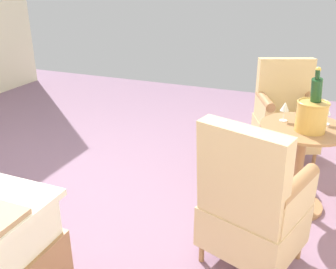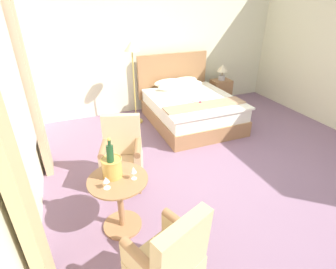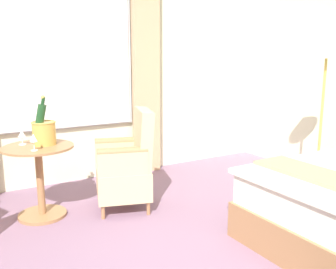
% 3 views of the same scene
% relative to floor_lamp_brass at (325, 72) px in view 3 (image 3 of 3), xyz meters
% --- Properties ---
extents(wall_window_side, '(0.27, 5.95, 3.18)m').
position_rel_floor_lamp_brass_xyz_m(wall_window_side, '(-1.91, -2.26, 0.21)').
color(wall_window_side, silver).
rests_on(wall_window_side, ground).
extents(floor_lamp_brass, '(0.30, 0.30, 1.69)m').
position_rel_floor_lamp_brass_xyz_m(floor_lamp_brass, '(0.00, 0.00, 0.00)').
color(floor_lamp_brass, gold).
rests_on(floor_lamp_brass, ground).
extents(side_table_round, '(0.66, 0.66, 0.70)m').
position_rel_floor_lamp_brass_xyz_m(side_table_round, '(-0.97, -2.79, -0.97)').
color(side_table_round, '#A27249').
rests_on(side_table_round, ground).
extents(champagne_bucket, '(0.23, 0.23, 0.47)m').
position_rel_floor_lamp_brass_xyz_m(champagne_bucket, '(-1.00, -2.72, -0.53)').
color(champagne_bucket, gold).
rests_on(champagne_bucket, side_table_round).
extents(wine_glass_near_bucket, '(0.07, 0.07, 0.14)m').
position_rel_floor_lamp_brass_xyz_m(wine_glass_near_bucket, '(-1.10, -2.90, -0.57)').
color(wine_glass_near_bucket, white).
rests_on(wine_glass_near_bucket, side_table_round).
extents(wine_glass_near_edge, '(0.07, 0.07, 0.15)m').
position_rel_floor_lamp_brass_xyz_m(wine_glass_near_edge, '(-0.80, -2.85, -0.56)').
color(wine_glass_near_edge, white).
rests_on(wine_glass_near_edge, side_table_round).
extents(armchair_by_window, '(0.69, 0.69, 1.01)m').
position_rel_floor_lamp_brass_xyz_m(armchair_by_window, '(-0.74, -1.97, -0.93)').
color(armchair_by_window, '#A27249').
rests_on(armchair_by_window, ground).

